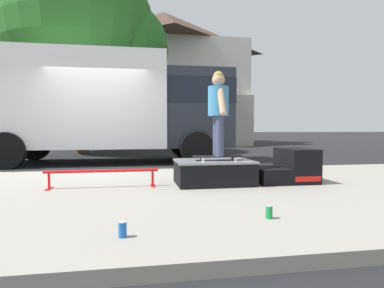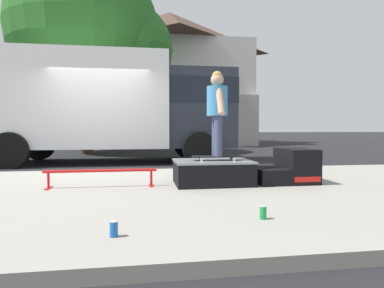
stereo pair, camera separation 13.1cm
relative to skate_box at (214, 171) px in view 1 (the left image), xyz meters
The scene contains 12 objects.
ground_plane 3.36m from the skate_box, 129.84° to the left, with size 140.00×140.00×0.00m, color black.
sidewalk_slab 2.20m from the skate_box, 168.63° to the right, with size 50.00×5.00×0.12m, color gray.
skate_box is the anchor object (origin of this frame).
kicker_ramp 1.24m from the skate_box, ahead, with size 0.95×0.77×0.54m.
grind_rail 1.70m from the skate_box, behind, with size 1.64×0.28×0.27m.
skateboard 0.24m from the skate_box, 29.30° to the right, with size 0.79×0.26×0.07m.
skater_kid 1.01m from the skate_box, 29.30° to the right, with size 0.32×0.67×1.31m.
soda_can 2.69m from the skate_box, 119.50° to the right, with size 0.07×0.07×0.13m.
soda_can_b 2.03m from the skate_box, 88.43° to the right, with size 0.07×0.07×0.13m.
box_truck 5.32m from the skate_box, 111.77° to the left, with size 6.91×2.63×3.05m.
street_tree_main 10.11m from the skate_box, 108.85° to the left, with size 6.35×5.78×7.78m.
house_behind 16.80m from the skate_box, 87.46° to the left, with size 9.54×8.22×8.40m.
Camera 1 is at (0.92, -7.57, 1.00)m, focal length 30.87 mm.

